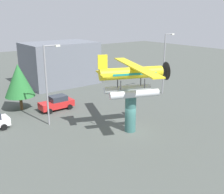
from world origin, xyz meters
name	(u,v)px	position (x,y,z in m)	size (l,w,h in m)	color
ground_plane	(130,131)	(0.00, 0.00, 0.00)	(140.00, 140.00, 0.00)	#4C514C
display_pedestal	(130,113)	(0.00, 0.00, 1.92)	(1.10, 1.10, 3.83)	#386B66
floatplane_monument	(132,78)	(0.12, -0.05, 5.50)	(7.19, 10.07, 4.00)	silver
car_mid_red	(57,103)	(-2.89, 10.39, 0.88)	(4.20, 2.02, 1.76)	red
streetlight_primary	(48,80)	(-5.58, 6.57, 4.85)	(1.84, 0.28, 8.42)	gray
streetlight_secondary	(165,60)	(13.13, 7.41, 5.02)	(1.84, 0.28, 8.74)	gray
storefront_building	(60,63)	(3.71, 22.00, 3.48)	(11.34, 7.87, 6.95)	slate
tree_east	(19,80)	(-6.39, 13.05, 3.74)	(3.57, 3.57, 5.73)	brown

